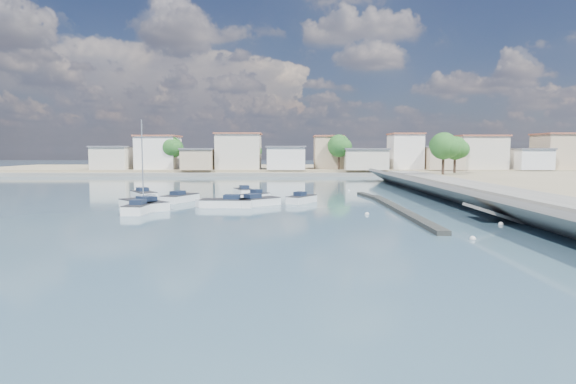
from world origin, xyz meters
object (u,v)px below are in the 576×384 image
(motorboat_g, at_px, (144,195))
(motorboat_c, at_px, (224,203))
(motorboat_d, at_px, (253,198))
(sailboat, at_px, (142,204))
(motorboat_a, at_px, (141,208))
(motorboat_b, at_px, (303,199))
(motorboat_e, at_px, (182,198))
(motorboat_h, at_px, (259,202))
(motorboat_f, at_px, (243,192))

(motorboat_g, bearing_deg, motorboat_c, -39.06)
(motorboat_d, xyz_separation_m, sailboat, (-10.59, -7.14, 0.03))
(motorboat_a, height_order, sailboat, sailboat)
(motorboat_b, distance_m, motorboat_g, 19.57)
(motorboat_e, bearing_deg, motorboat_h, -23.61)
(motorboat_g, bearing_deg, motorboat_f, 22.71)
(motorboat_a, relative_size, motorboat_e, 0.99)
(motorboat_a, height_order, motorboat_f, same)
(motorboat_e, bearing_deg, motorboat_g, 146.33)
(motorboat_a, relative_size, motorboat_c, 0.89)
(motorboat_h, height_order, sailboat, sailboat)
(motorboat_a, xyz_separation_m, motorboat_e, (1.76, 9.43, -0.00))
(motorboat_a, distance_m, motorboat_g, 13.43)
(motorboat_c, relative_size, sailboat, 0.67)
(motorboat_c, xyz_separation_m, motorboat_d, (2.52, 5.98, -0.00))
(motorboat_b, height_order, motorboat_c, same)
(motorboat_d, height_order, motorboat_g, same)
(motorboat_f, relative_size, motorboat_g, 0.89)
(motorboat_c, distance_m, motorboat_f, 13.54)
(motorboat_a, xyz_separation_m, sailboat, (-0.84, 3.07, 0.03))
(motorboat_e, distance_m, motorboat_h, 9.76)
(motorboat_d, relative_size, motorboat_e, 0.75)
(motorboat_b, xyz_separation_m, motorboat_g, (-18.96, 4.85, 0.00))
(motorboat_d, bearing_deg, motorboat_b, -20.27)
(motorboat_e, bearing_deg, motorboat_f, 53.52)
(motorboat_a, bearing_deg, motorboat_h, 27.31)
(motorboat_c, bearing_deg, motorboat_h, 20.50)
(sailboat, bearing_deg, motorboat_h, 11.99)
(motorboat_d, relative_size, motorboat_h, 0.79)
(sailboat, bearing_deg, motorboat_b, 17.21)
(motorboat_g, height_order, motorboat_h, same)
(motorboat_e, bearing_deg, motorboat_a, -100.56)
(motorboat_f, distance_m, sailboat, 17.09)
(motorboat_c, height_order, motorboat_e, same)
(motorboat_f, distance_m, motorboat_g, 12.41)
(motorboat_c, xyz_separation_m, motorboat_f, (0.68, 13.52, -0.00))
(motorboat_d, xyz_separation_m, motorboat_f, (-1.84, 7.54, 0.00))
(motorboat_g, bearing_deg, motorboat_a, -74.73)
(motorboat_d, bearing_deg, motorboat_f, 103.72)
(motorboat_a, bearing_deg, motorboat_f, 65.98)
(motorboat_g, xyz_separation_m, motorboat_h, (14.24, -7.44, -0.00))
(motorboat_h, bearing_deg, motorboat_b, 28.69)
(motorboat_a, bearing_deg, motorboat_b, 27.74)
(motorboat_a, relative_size, motorboat_f, 1.13)
(motorboat_h, bearing_deg, motorboat_g, 152.42)
(motorboat_b, bearing_deg, motorboat_c, -154.65)
(motorboat_h, bearing_deg, motorboat_f, 102.85)
(motorboat_c, xyz_separation_m, sailboat, (-8.07, -1.15, 0.03))
(motorboat_e, height_order, motorboat_h, same)
(motorboat_d, distance_m, motorboat_e, 8.03)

